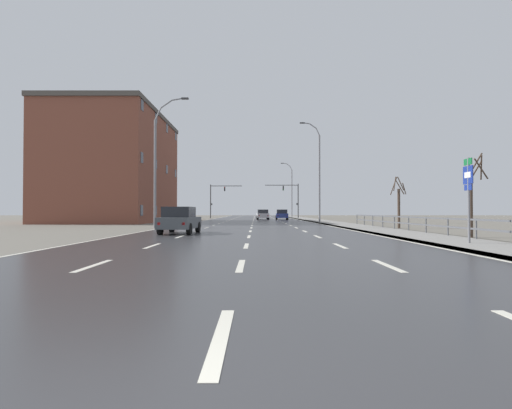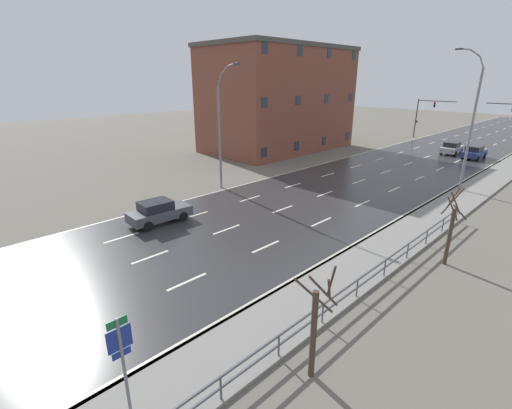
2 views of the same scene
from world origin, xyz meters
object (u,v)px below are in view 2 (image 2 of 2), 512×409
car_far_right (159,212)px  street_lamp_midground (470,124)px  traffic_signal_left (424,112)px  highway_sign (122,356)px  car_distant (452,148)px  street_lamp_left_bank (221,131)px  car_far_left (474,152)px  brick_building (279,99)px

car_far_right → street_lamp_midground: bearing=65.1°
traffic_signal_left → car_far_right: bearing=-86.8°
street_lamp_midground → car_far_right: street_lamp_midground is taller
highway_sign → car_distant: size_ratio=0.80×
street_lamp_left_bank → car_distant: size_ratio=2.48×
traffic_signal_left → car_far_left: bearing=-46.2°
car_far_right → brick_building: (-12.91, 25.97, 5.83)m
highway_sign → car_distant: 47.67m
street_lamp_midground → car_far_left: bearing=101.5°
traffic_signal_left → car_distant: 13.72m
street_lamp_midground → car_far_right: size_ratio=2.76×
street_lamp_midground → car_far_left: (-3.16, 15.58, -4.85)m
street_lamp_left_bank → car_far_right: street_lamp_left_bank is taller
street_lamp_midground → street_lamp_left_bank: (-14.88, -14.04, -0.62)m
highway_sign → brick_building: size_ratio=0.17×
car_distant → brick_building: brick_building is taller
traffic_signal_left → car_far_right: 49.62m
street_lamp_left_bank → car_far_right: (3.34, -8.22, -4.23)m
highway_sign → car_far_right: (-12.46, 8.17, -1.34)m
brick_building → highway_sign: bearing=-53.4°
street_lamp_left_bank → brick_building: brick_building is taller
street_lamp_midground → traffic_signal_left: bearing=117.7°
street_lamp_left_bank → car_distant: 32.26m
car_distant → street_lamp_left_bank: bearing=-108.4°
highway_sign → brick_building: 42.78m
car_far_right → car_distant: size_ratio=1.00×
street_lamp_left_bank → highway_sign: bearing=-46.1°
car_far_right → brick_building: size_ratio=0.21×
car_far_right → highway_sign: bearing=-30.7°
car_far_left → car_distant: 3.11m
street_lamp_midground → car_far_right: 25.54m
street_lamp_midground → traffic_signal_left: 30.74m
street_lamp_midground → street_lamp_left_bank: size_ratio=1.11×
highway_sign → car_far_left: bearing=95.1°
car_far_right → traffic_signal_left: bearing=95.7°
highway_sign → car_far_left: size_ratio=0.81×
car_distant → brick_building: size_ratio=0.21×
highway_sign → traffic_signal_left: traffic_signal_left is taller
traffic_signal_left → brick_building: brick_building is taller
car_far_right → car_far_left: (8.38, 37.84, 0.00)m
street_lamp_midground → car_far_left: 16.62m
highway_sign → traffic_signal_left: bearing=104.8°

